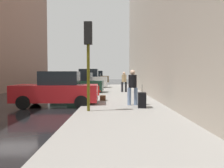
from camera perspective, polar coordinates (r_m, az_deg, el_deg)
ground_plane at (r=13.37m, az=-24.19°, el=-4.74°), size 120.00×120.00×0.00m
sidewalk at (r=12.21m, az=2.54°, el=-4.84°), size 4.00×40.00×0.15m
parked_red_hatchback at (r=11.56m, az=-14.10°, el=-1.48°), size 4.26×2.18×1.79m
parked_dark_green_sedan at (r=18.43m, az=-8.78°, el=0.05°), size 4.26×2.18×1.79m
parked_white_van at (r=25.13m, az=-6.43°, el=1.14°), size 4.63×2.13×2.25m
parked_silver_sedan at (r=32.19m, az=-5.02°, el=1.13°), size 4.22×2.10×1.79m
parked_bronze_suv at (r=38.18m, az=-4.23°, el=1.63°), size 4.67×2.19×2.25m
fire_hydrant at (r=15.48m, az=-3.75°, el=-1.71°), size 0.42×0.22×0.70m
traffic_light at (r=8.98m, az=-6.23°, el=9.65°), size 0.32×0.32×3.60m
pedestrian_in_jeans at (r=10.62m, az=5.40°, el=-0.38°), size 0.51×0.42×1.71m
pedestrian_in_tan_coat at (r=18.44m, az=3.18°, el=0.87°), size 0.53×0.47×1.71m
rolling_suitcase at (r=9.92m, az=7.84°, el=-4.16°), size 0.41×0.59×1.04m
duffel_bag at (r=12.54m, az=-2.40°, el=-3.66°), size 0.32×0.44×0.28m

